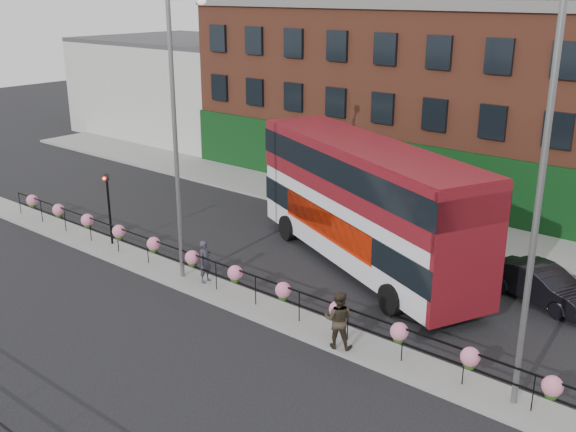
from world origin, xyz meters
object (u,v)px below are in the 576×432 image
Objects in this scene: lamp_column_west at (180,117)px; lamp_column_east at (546,173)px; pedestrian_b at (338,319)px; double_decker_bus at (366,193)px; car at (542,285)px; pedestrian_a at (205,262)px.

lamp_column_west is 13.40m from lamp_column_east.
lamp_column_west is (-7.94, 0.83, 5.30)m from pedestrian_b.
double_decker_bus is 7.85m from lamp_column_west.
pedestrian_b is (-3.63, -7.61, 0.41)m from car.
lamp_column_west reaches higher than car.
pedestrian_a is 6.88m from pedestrian_b.
double_decker_bus is 1.22× the size of lamp_column_west.
lamp_column_west reaches higher than pedestrian_b.
pedestrian_b is at bearing -62.66° from double_decker_bus.
double_decker_bus reaches higher than pedestrian_a.
pedestrian_a is (-10.46, -6.83, 0.29)m from car.
lamp_column_east reaches higher than pedestrian_a.
lamp_column_west is at bearing -179.63° from lamp_column_east.
double_decker_bus reaches higher than car.
pedestrian_a is 0.16× the size of lamp_column_west.
pedestrian_b is at bearing -170.45° from lamp_column_east.
car is 12.50m from pedestrian_a.
car is at bearing -139.10° from pedestrian_b.
pedestrian_a is 13.51m from lamp_column_east.
lamp_column_east reaches higher than lamp_column_west.
double_decker_bus is at bearing -86.29° from pedestrian_b.
car is 14.57m from lamp_column_west.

